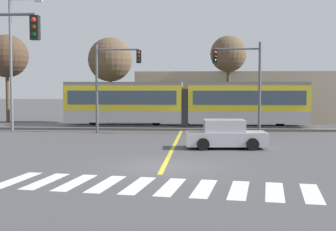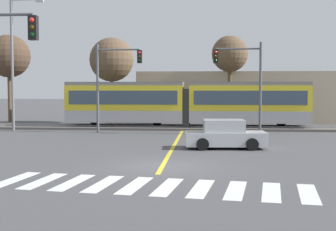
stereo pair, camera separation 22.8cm
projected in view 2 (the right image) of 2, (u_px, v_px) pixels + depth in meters
name	position (u px, v px, depth m)	size (l,w,h in m)	color
ground_plane	(162.00, 166.00, 19.11)	(200.00, 200.00, 0.00)	#474749
track_bed	(184.00, 127.00, 36.19)	(120.00, 4.00, 0.18)	#56514C
rail_near	(183.00, 126.00, 35.47)	(120.00, 0.08, 0.10)	#939399
rail_far	(184.00, 125.00, 36.90)	(120.00, 0.08, 0.10)	#939399
light_rail_tram	(186.00, 102.00, 36.05)	(18.50, 2.64, 3.43)	#9E9EA3
crosswalk_stripe_0	(14.00, 179.00, 16.36)	(0.56, 2.80, 0.01)	silver
crosswalk_stripe_1	(43.00, 181.00, 16.13)	(0.56, 2.80, 0.01)	silver
crosswalk_stripe_2	(73.00, 182.00, 15.89)	(0.56, 2.80, 0.01)	silver
crosswalk_stripe_3	(103.00, 184.00, 15.65)	(0.56, 2.80, 0.01)	silver
crosswalk_stripe_4	(135.00, 185.00, 15.41)	(0.56, 2.80, 0.01)	silver
crosswalk_stripe_5	(167.00, 187.00, 15.17)	(0.56, 2.80, 0.01)	silver
crosswalk_stripe_6	(201.00, 188.00, 14.93)	(0.56, 2.80, 0.01)	silver
crosswalk_stripe_7	(236.00, 190.00, 14.69)	(0.56, 2.80, 0.01)	silver
crosswalk_stripe_8	(271.00, 192.00, 14.45)	(0.56, 2.80, 0.01)	silver
crosswalk_stripe_9	(308.00, 194.00, 14.21)	(0.56, 2.80, 0.01)	silver
lane_centre_line	(174.00, 146.00, 25.74)	(0.20, 17.03, 0.01)	gold
sedan_crossing	(225.00, 135.00, 24.59)	(4.31, 2.14, 1.52)	#B7BABF
traffic_light_far_right	(245.00, 74.00, 31.35)	(3.25, 0.38, 6.23)	#515459
traffic_light_far_left	(112.00, 75.00, 32.79)	(3.25, 0.38, 6.23)	#515459
street_lamp_west	(15.00, 56.00, 34.22)	(2.53, 0.28, 9.77)	slate
bare_tree_far_west	(9.00, 56.00, 42.64)	(3.90, 3.90, 7.98)	brown
bare_tree_west	(112.00, 60.00, 40.89)	(3.86, 3.86, 7.54)	brown
bare_tree_east	(230.00, 54.00, 40.66)	(3.16, 3.16, 7.68)	brown
building_backdrop_far	(234.00, 97.00, 43.77)	(17.67, 6.00, 4.59)	tan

